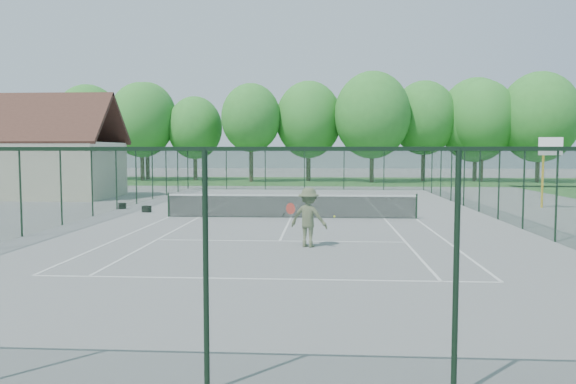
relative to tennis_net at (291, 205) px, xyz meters
name	(u,v)px	position (x,y,z in m)	size (l,w,h in m)	color
ground	(291,218)	(0.00, 0.00, -0.58)	(140.00, 140.00, 0.00)	gray
grass_far	(309,181)	(0.00, 30.00, -0.57)	(80.00, 16.00, 0.01)	#37762D
court_lines	(291,218)	(0.00, 0.00, -0.57)	(11.05, 23.85, 0.01)	white
tennis_net	(291,205)	(0.00, 0.00, 0.00)	(11.08, 0.08, 1.10)	black
fence_enclosure	(291,183)	(0.00, 0.00, 0.98)	(18.05, 36.05, 3.02)	#1A3421
utility_building	(48,148)	(-16.00, 10.00, 2.54)	(8.60, 6.27, 6.63)	beige
tree_line_far	(309,119)	(0.00, 30.00, 5.42)	(39.40, 6.40, 9.70)	#3A291A
basketball_goal	(547,159)	(12.87, 4.84, 1.99)	(1.20, 1.43, 3.65)	yellow
sports_bag_a	(122,206)	(-8.84, 3.32, -0.42)	(0.38, 0.23, 0.30)	black
sports_bag_b	(147,209)	(-7.10, 1.84, -0.42)	(0.41, 0.25, 0.32)	black
tennis_player	(309,217)	(0.98, -7.44, 0.34)	(1.71, 1.05, 1.84)	#5A5F41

